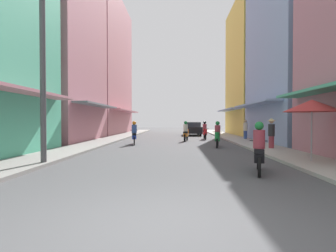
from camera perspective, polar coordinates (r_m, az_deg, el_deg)
The scene contains 17 objects.
ground_plane at distance 19.48m, azimuth 1.21°, elevation -3.57°, with size 85.98×85.98×0.00m, color #4C4C4F.
sidewalk_left at distance 20.27m, azimuth -13.95°, elevation -3.25°, with size 2.13×47.08×0.12m, color gray.
sidewalk_right at distance 20.10m, azimuth 16.51°, elevation -3.30°, with size 2.13×47.08×0.12m, color #ADA89E.
building_left_mid at distance 23.29m, azimuth -23.67°, elevation 17.67°, with size 7.05×8.78×16.54m.
building_left_far at distance 33.38m, azimuth -15.08°, elevation 12.21°, with size 7.05×12.92×16.07m.
building_right_mid at distance 21.97m, azimuth 27.46°, elevation 15.67°, with size 7.05×9.14×14.33m.
building_right_far at distance 30.89m, azimuth 19.54°, elevation 11.45°, with size 7.05×9.27×14.33m.
motorbike_red at distance 22.76m, azimuth 8.01°, elevation -1.12°, with size 0.55×1.81×1.58m.
motorbike_orange at distance 20.63m, azimuth 3.92°, elevation -1.35°, with size 0.60×1.79×1.58m.
motorbike_blue at distance 17.82m, azimuth -7.36°, elevation -1.75°, with size 0.59×1.80×1.58m.
motorbike_green at distance 16.22m, azimuth 10.70°, elevation -2.04°, with size 0.60×1.79×1.58m.
motorbike_black at distance 8.48m, azimuth 19.15°, elevation -4.98°, with size 0.68×1.77×1.58m.
parked_car at distance 29.02m, azimuth 5.36°, elevation -0.56°, with size 1.84×4.14×1.45m.
pedestrian_crossing at distance 15.27m, azimuth 21.56°, elevation -1.27°, with size 0.44×0.44×1.74m.
pedestrian_foreground at distance 22.49m, azimuth 16.47°, elevation -0.83°, with size 0.34×0.34×1.68m.
vendor_umbrella at distance 11.01m, azimuth 28.81°, elevation 3.89°, with size 2.02×2.02×2.38m.
utility_pole at distance 10.59m, azimuth -25.59°, elevation 13.25°, with size 0.20×1.20×7.52m.
Camera 1 is at (0.32, -3.88, 1.60)m, focal length 28.03 mm.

